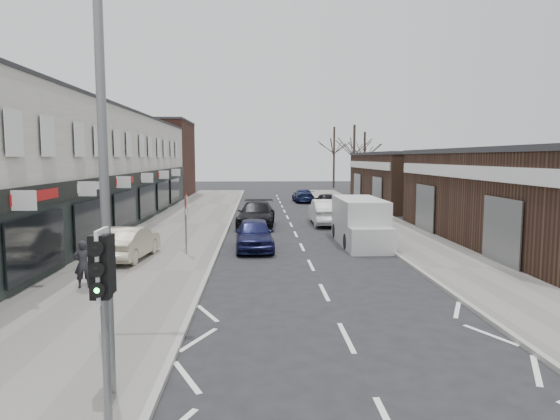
{
  "coord_description": "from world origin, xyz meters",
  "views": [
    {
      "loc": [
        -2.08,
        -9.4,
        4.27
      ],
      "look_at": [
        -1.39,
        6.37,
        2.6
      ],
      "focal_mm": 32.0,
      "sensor_mm": 36.0,
      "label": 1
    }
  ],
  "objects": [
    {
      "name": "tree_far_c",
      "position": [
        8.5,
        60.0,
        0.0
      ],
      "size": [
        3.6,
        3.6,
        8.5
      ],
      "primitive_type": null,
      "color": "#382D26",
      "rests_on": "ground"
    },
    {
      "name": "tree_far_b",
      "position": [
        11.5,
        54.0,
        0.0
      ],
      "size": [
        3.6,
        3.6,
        7.5
      ],
      "primitive_type": null,
      "color": "#382D26",
      "rests_on": "ground"
    },
    {
      "name": "parked_car_right_b",
      "position": [
        3.5,
        30.93,
        0.71
      ],
      "size": [
        1.92,
        4.24,
        1.41
      ],
      "primitive_type": "imported",
      "rotation": [
        0.0,
        0.0,
        3.2
      ],
      "color": "black",
      "rests_on": "ground"
    },
    {
      "name": "sedan_on_pavement",
      "position": [
        -7.38,
        10.99,
        0.79
      ],
      "size": [
        1.81,
        4.21,
        1.35
      ],
      "primitive_type": "imported",
      "rotation": [
        0.0,
        0.0,
        3.05
      ],
      "color": "#BEB298",
      "rests_on": "pavement_left"
    },
    {
      "name": "pavement_right",
      "position": [
        5.75,
        22.0,
        0.06
      ],
      "size": [
        3.5,
        64.0,
        0.12
      ],
      "primitive_type": "cube",
      "color": "slate",
      "rests_on": "ground"
    },
    {
      "name": "parked_car_left_b",
      "position": [
        -2.2,
        21.01,
        0.78
      ],
      "size": [
        2.51,
        5.5,
        1.56
      ],
      "primitive_type": "imported",
      "rotation": [
        0.0,
        0.0,
        -0.06
      ],
      "color": "black",
      "rests_on": "ground"
    },
    {
      "name": "right_unit_far",
      "position": [
        12.5,
        34.0,
        2.25
      ],
      "size": [
        10.0,
        16.0,
        4.5
      ],
      "primitive_type": "cube",
      "color": "#3D271B",
      "rests_on": "ground"
    },
    {
      "name": "white_van",
      "position": [
        2.94,
        14.77,
        1.06
      ],
      "size": [
        2.06,
        5.78,
        2.25
      ],
      "rotation": [
        0.0,
        0.0,
        -0.0
      ],
      "color": "silver",
      "rests_on": "ground"
    },
    {
      "name": "parked_car_right_a",
      "position": [
        2.2,
        21.97,
        0.81
      ],
      "size": [
        1.72,
        4.94,
        1.63
      ],
      "primitive_type": "imported",
      "rotation": [
        0.0,
        0.0,
        3.14
      ],
      "color": "silver",
      "rests_on": "ground"
    },
    {
      "name": "parked_car_left_a",
      "position": [
        -2.27,
        13.45,
        0.72
      ],
      "size": [
        1.87,
        4.31,
        1.45
      ],
      "primitive_type": "imported",
      "rotation": [
        0.0,
        0.0,
        0.04
      ],
      "color": "#14173F",
      "rests_on": "ground"
    },
    {
      "name": "parked_car_right_c",
      "position": [
        2.2,
        37.97,
        0.63
      ],
      "size": [
        1.95,
        4.39,
        1.25
      ],
      "primitive_type": "imported",
      "rotation": [
        0.0,
        0.0,
        3.19
      ],
      "color": "#151D42",
      "rests_on": "ground"
    },
    {
      "name": "shop_terrace_left",
      "position": [
        -13.5,
        19.5,
        3.55
      ],
      "size": [
        8.0,
        41.0,
        7.1
      ],
      "primitive_type": "cube",
      "color": "silver",
      "rests_on": "ground"
    },
    {
      "name": "tree_far_a",
      "position": [
        9.0,
        48.0,
        0.0
      ],
      "size": [
        3.6,
        3.6,
        8.0
      ],
      "primitive_type": null,
      "color": "#382D26",
      "rests_on": "ground"
    },
    {
      "name": "warning_sign",
      "position": [
        -5.16,
        12.0,
        2.2
      ],
      "size": [
        0.12,
        0.8,
        2.7
      ],
      "color": "slate",
      "rests_on": "pavement_left"
    },
    {
      "name": "pedestrian",
      "position": [
        -7.67,
        6.45,
        0.89
      ],
      "size": [
        0.62,
        0.47,
        1.53
      ],
      "primitive_type": "imported",
      "rotation": [
        0.0,
        0.0,
        3.34
      ],
      "color": "black",
      "rests_on": "pavement_left"
    },
    {
      "name": "ground",
      "position": [
        0.0,
        0.0,
        0.0
      ],
      "size": [
        160.0,
        160.0,
        0.0
      ],
      "primitive_type": "plane",
      "color": "black",
      "rests_on": "ground"
    },
    {
      "name": "traffic_light",
      "position": [
        -4.4,
        -2.02,
        2.41
      ],
      "size": [
        0.28,
        0.6,
        3.1
      ],
      "color": "slate",
      "rests_on": "pavement_left"
    },
    {
      "name": "pavement_left",
      "position": [
        -6.75,
        22.0,
        0.06
      ],
      "size": [
        5.5,
        64.0,
        0.12
      ],
      "primitive_type": "cube",
      "color": "slate",
      "rests_on": "ground"
    },
    {
      "name": "brick_block_far",
      "position": [
        -13.5,
        45.0,
        4.0
      ],
      "size": [
        8.0,
        10.0,
        8.0
      ],
      "primitive_type": "cube",
      "color": "#49271F",
      "rests_on": "ground"
    },
    {
      "name": "street_lamp",
      "position": [
        -4.53,
        -0.8,
        4.62
      ],
      "size": [
        2.23,
        0.22,
        8.0
      ],
      "color": "slate",
      "rests_on": "pavement_left"
    },
    {
      "name": "right_unit_near",
      "position": [
        12.5,
        14.0,
        2.25
      ],
      "size": [
        10.0,
        18.0,
        4.5
      ],
      "primitive_type": "cube",
      "color": "#3D271B",
      "rests_on": "ground"
    }
  ]
}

